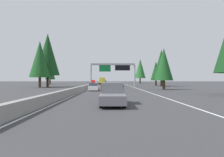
{
  "coord_description": "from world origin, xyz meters",
  "views": [
    {
      "loc": [
        -2.29,
        -5.13,
        2.15
      ],
      "look_at": [
        68.54,
        -5.75,
        2.46
      ],
      "focal_mm": 32.16,
      "sensor_mm": 36.0,
      "label": 1
    }
  ],
  "objects_px": {
    "box_truck_far_right": "(102,81)",
    "conifer_left_mid": "(48,54)",
    "conifer_left_far": "(50,71)",
    "conifer_right_mid": "(161,64)",
    "conifer_right_distant": "(140,68)",
    "sign_gantry_overhead": "(113,68)",
    "sedan_distant_a": "(94,87)",
    "sedan_near_right": "(113,87)",
    "conifer_right_far": "(156,71)",
    "sedan_distant_b": "(110,86)",
    "minivan_mid_right": "(104,81)",
    "pickup_mid_center": "(112,94)",
    "oncoming_near": "(93,82)",
    "conifer_right_near": "(164,64)",
    "conifer_left_near": "(40,59)"
  },
  "relations": [
    {
      "from": "sedan_near_right",
      "to": "oncoming_near",
      "type": "distance_m",
      "value": 54.3
    },
    {
      "from": "sedan_distant_a",
      "to": "box_truck_far_right",
      "type": "bearing_deg",
      "value": 0.46
    },
    {
      "from": "conifer_left_far",
      "to": "conifer_right_mid",
      "type": "bearing_deg",
      "value": -120.17
    },
    {
      "from": "sedan_distant_b",
      "to": "oncoming_near",
      "type": "bearing_deg",
      "value": 9.88
    },
    {
      "from": "sign_gantry_overhead",
      "to": "sedan_near_right",
      "type": "distance_m",
      "value": 20.3
    },
    {
      "from": "conifer_left_far",
      "to": "conifer_right_far",
      "type": "bearing_deg",
      "value": -111.78
    },
    {
      "from": "oncoming_near",
      "to": "conifer_left_near",
      "type": "bearing_deg",
      "value": -15.92
    },
    {
      "from": "pickup_mid_center",
      "to": "conifer_left_mid",
      "type": "xyz_separation_m",
      "value": [
        39.39,
        17.86,
        8.29
      ]
    },
    {
      "from": "oncoming_near",
      "to": "conifer_right_near",
      "type": "relative_size",
      "value": 0.64
    },
    {
      "from": "sedan_distant_b",
      "to": "conifer_left_near",
      "type": "relative_size",
      "value": 0.36
    },
    {
      "from": "sedan_distant_b",
      "to": "conifer_left_mid",
      "type": "xyz_separation_m",
      "value": [
        11.74,
        17.7,
        8.52
      ]
    },
    {
      "from": "conifer_left_near",
      "to": "conifer_right_distant",
      "type": "bearing_deg",
      "value": -33.86
    },
    {
      "from": "conifer_left_mid",
      "to": "oncoming_near",
      "type": "bearing_deg",
      "value": -16.32
    },
    {
      "from": "conifer_left_near",
      "to": "minivan_mid_right",
      "type": "bearing_deg",
      "value": -13.69
    },
    {
      "from": "conifer_right_far",
      "to": "conifer_left_far",
      "type": "bearing_deg",
      "value": 68.22
    },
    {
      "from": "oncoming_near",
      "to": "conifer_left_near",
      "type": "distance_m",
      "value": 39.42
    },
    {
      "from": "sedan_distant_a",
      "to": "sedan_near_right",
      "type": "distance_m",
      "value": 4.04
    },
    {
      "from": "conifer_right_far",
      "to": "conifer_right_distant",
      "type": "xyz_separation_m",
      "value": [
        34.69,
        0.25,
        2.72
      ]
    },
    {
      "from": "sign_gantry_overhead",
      "to": "conifer_right_near",
      "type": "height_order",
      "value": "conifer_right_near"
    },
    {
      "from": "pickup_mid_center",
      "to": "conifer_right_distant",
      "type": "relative_size",
      "value": 0.44
    },
    {
      "from": "conifer_right_distant",
      "to": "conifer_left_near",
      "type": "height_order",
      "value": "conifer_right_distant"
    },
    {
      "from": "sign_gantry_overhead",
      "to": "box_truck_far_right",
      "type": "relative_size",
      "value": 1.49
    },
    {
      "from": "sign_gantry_overhead",
      "to": "sedan_distant_a",
      "type": "distance_m",
      "value": 19.02
    },
    {
      "from": "sedan_distant_b",
      "to": "conifer_right_mid",
      "type": "bearing_deg",
      "value": -43.77
    },
    {
      "from": "sign_gantry_overhead",
      "to": "oncoming_near",
      "type": "height_order",
      "value": "sign_gantry_overhead"
    },
    {
      "from": "sedan_distant_b",
      "to": "minivan_mid_right",
      "type": "distance_m",
      "value": 70.27
    },
    {
      "from": "sedan_distant_a",
      "to": "conifer_right_far",
      "type": "relative_size",
      "value": 0.53
    },
    {
      "from": "pickup_mid_center",
      "to": "sign_gantry_overhead",
      "type": "bearing_deg",
      "value": -1.06
    },
    {
      "from": "minivan_mid_right",
      "to": "conifer_right_mid",
      "type": "bearing_deg",
      "value": -160.54
    },
    {
      "from": "conifer_right_distant",
      "to": "sedan_distant_a",
      "type": "bearing_deg",
      "value": 164.07
    },
    {
      "from": "minivan_mid_right",
      "to": "conifer_left_far",
      "type": "bearing_deg",
      "value": 143.31
    },
    {
      "from": "oncoming_near",
      "to": "sedan_near_right",
      "type": "bearing_deg",
      "value": 8.85
    },
    {
      "from": "sedan_near_right",
      "to": "conifer_left_far",
      "type": "bearing_deg",
      "value": 28.16
    },
    {
      "from": "sedan_near_right",
      "to": "conifer_right_mid",
      "type": "bearing_deg",
      "value": -31.56
    },
    {
      "from": "pickup_mid_center",
      "to": "oncoming_near",
      "type": "relative_size",
      "value": 1.0
    },
    {
      "from": "conifer_left_mid",
      "to": "conifer_left_far",
      "type": "bearing_deg",
      "value": 15.47
    },
    {
      "from": "box_truck_far_right",
      "to": "conifer_right_mid",
      "type": "height_order",
      "value": "conifer_right_mid"
    },
    {
      "from": "pickup_mid_center",
      "to": "oncoming_near",
      "type": "xyz_separation_m",
      "value": [
        72.92,
        8.04,
        0.0
      ]
    },
    {
      "from": "pickup_mid_center",
      "to": "sedan_distant_b",
      "type": "relative_size",
      "value": 1.27
    },
    {
      "from": "conifer_right_distant",
      "to": "conifer_left_far",
      "type": "xyz_separation_m",
      "value": [
        -18.19,
        41.04,
        -1.89
      ]
    },
    {
      "from": "sedan_distant_b",
      "to": "conifer_right_far",
      "type": "bearing_deg",
      "value": -33.33
    },
    {
      "from": "box_truck_far_right",
      "to": "conifer_left_mid",
      "type": "bearing_deg",
      "value": 157.18
    },
    {
      "from": "sedan_distant_b",
      "to": "conifer_right_distant",
      "type": "height_order",
      "value": "conifer_right_distant"
    },
    {
      "from": "sedan_near_right",
      "to": "box_truck_far_right",
      "type": "height_order",
      "value": "box_truck_far_right"
    },
    {
      "from": "minivan_mid_right",
      "to": "conifer_right_mid",
      "type": "height_order",
      "value": "conifer_right_mid"
    },
    {
      "from": "pickup_mid_center",
      "to": "oncoming_near",
      "type": "bearing_deg",
      "value": 6.29
    },
    {
      "from": "conifer_left_mid",
      "to": "sedan_distant_a",
      "type": "bearing_deg",
      "value": -141.65
    },
    {
      "from": "minivan_mid_right",
      "to": "sedan_distant_b",
      "type": "bearing_deg",
      "value": -177.25
    },
    {
      "from": "sedan_near_right",
      "to": "box_truck_far_right",
      "type": "xyz_separation_m",
      "value": [
        53.68,
        4.05,
        0.93
      ]
    },
    {
      "from": "sedan_near_right",
      "to": "oncoming_near",
      "type": "height_order",
      "value": "oncoming_near"
    }
  ]
}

